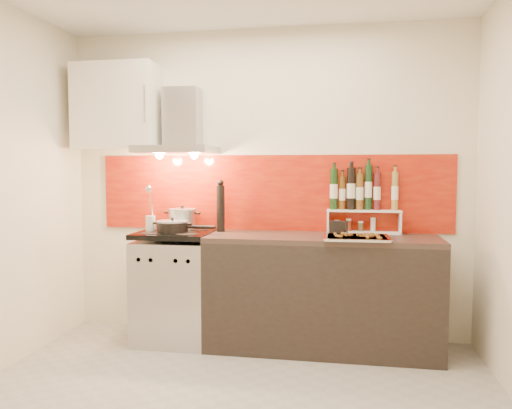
% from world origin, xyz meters
% --- Properties ---
extents(floor, '(3.40, 3.40, 0.00)m').
position_xyz_m(floor, '(0.00, 0.00, 0.00)').
color(floor, '#9E9991').
rests_on(floor, ground).
extents(back_wall, '(3.40, 0.02, 2.60)m').
position_xyz_m(back_wall, '(0.00, 1.40, 1.30)').
color(back_wall, silver).
rests_on(back_wall, ground).
extents(backsplash, '(3.00, 0.02, 0.64)m').
position_xyz_m(backsplash, '(0.05, 1.39, 1.22)').
color(backsplash, '#920807').
rests_on(backsplash, back_wall).
extents(range_stove, '(0.60, 0.60, 0.91)m').
position_xyz_m(range_stove, '(-0.70, 1.10, 0.44)').
color(range_stove, '#B7B7BA').
rests_on(range_stove, ground).
extents(counter, '(1.80, 0.60, 0.90)m').
position_xyz_m(counter, '(0.50, 1.10, 0.45)').
color(counter, black).
rests_on(counter, ground).
extents(range_hood, '(0.62, 0.50, 0.61)m').
position_xyz_m(range_hood, '(-0.70, 1.24, 1.74)').
color(range_hood, '#B7B7BA').
rests_on(range_hood, back_wall).
extents(upper_cabinet, '(0.70, 0.35, 0.72)m').
position_xyz_m(upper_cabinet, '(-1.25, 1.22, 1.95)').
color(upper_cabinet, white).
rests_on(upper_cabinet, back_wall).
extents(stock_pot, '(0.24, 0.24, 0.21)m').
position_xyz_m(stock_pot, '(-0.69, 1.26, 1.00)').
color(stock_pot, '#B7B7BA').
rests_on(stock_pot, range_stove).
extents(saute_pan, '(0.50, 0.26, 0.12)m').
position_xyz_m(saute_pan, '(-0.70, 1.05, 0.96)').
color(saute_pan, black).
rests_on(saute_pan, range_stove).
extents(utensil_jar, '(0.08, 0.12, 0.39)m').
position_xyz_m(utensil_jar, '(-0.91, 1.08, 1.02)').
color(utensil_jar, silver).
rests_on(utensil_jar, range_stove).
extents(pepper_mill, '(0.07, 0.07, 0.43)m').
position_xyz_m(pepper_mill, '(-0.35, 1.23, 1.11)').
color(pepper_mill, black).
rests_on(pepper_mill, counter).
extents(step_shelf, '(0.59, 0.16, 0.56)m').
position_xyz_m(step_shelf, '(0.80, 1.33, 1.16)').
color(step_shelf, white).
rests_on(step_shelf, counter).
extents(caddy_box, '(0.14, 0.10, 0.11)m').
position_xyz_m(caddy_box, '(0.63, 1.12, 0.96)').
color(caddy_box, black).
rests_on(caddy_box, counter).
extents(baking_tray, '(0.49, 0.39, 0.03)m').
position_xyz_m(baking_tray, '(0.76, 0.94, 0.92)').
color(baking_tray, silver).
rests_on(baking_tray, counter).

